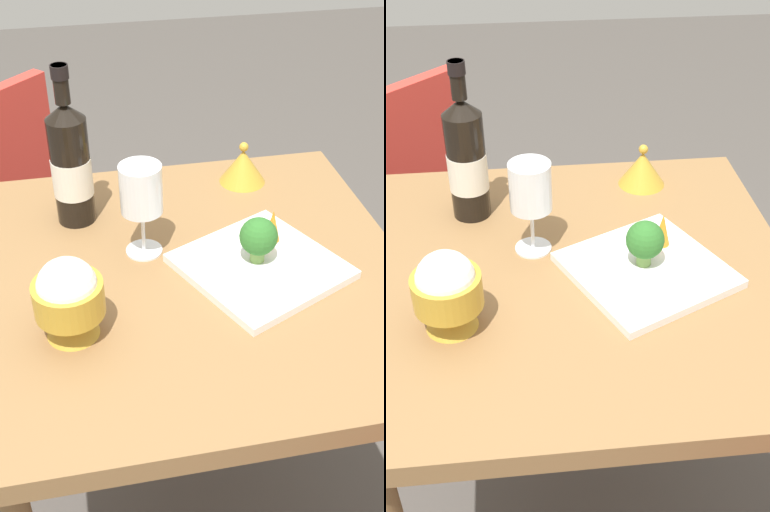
# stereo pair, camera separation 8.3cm
# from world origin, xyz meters

# --- Properties ---
(ground_plane) EXTENTS (8.00, 8.00, 0.00)m
(ground_plane) POSITION_xyz_m (0.00, 0.00, 0.00)
(ground_plane) COLOR #4C4742
(dining_table) EXTENTS (0.78, 0.78, 0.75)m
(dining_table) POSITION_xyz_m (0.00, 0.00, 0.65)
(dining_table) COLOR olive
(dining_table) RESTS_ON ground_plane
(wine_bottle) EXTENTS (0.08, 0.08, 0.32)m
(wine_bottle) POSITION_xyz_m (-0.21, -0.19, 0.88)
(wine_bottle) COLOR black
(wine_bottle) RESTS_ON dining_table
(wine_glass) EXTENTS (0.08, 0.08, 0.18)m
(wine_glass) POSITION_xyz_m (-0.07, -0.08, 0.88)
(wine_glass) COLOR white
(wine_glass) RESTS_ON dining_table
(rice_bowl) EXTENTS (0.11, 0.11, 0.14)m
(rice_bowl) POSITION_xyz_m (0.13, -0.22, 0.83)
(rice_bowl) COLOR gold
(rice_bowl) RESTS_ON dining_table
(rice_bowl_lid) EXTENTS (0.10, 0.10, 0.09)m
(rice_bowl_lid) POSITION_xyz_m (-0.29, 0.17, 0.79)
(rice_bowl_lid) COLOR gold
(rice_bowl_lid) RESTS_ON dining_table
(serving_plate) EXTENTS (0.33, 0.33, 0.02)m
(serving_plate) POSITION_xyz_m (0.02, 0.12, 0.76)
(serving_plate) COLOR white
(serving_plate) RESTS_ON dining_table
(broccoli_floret) EXTENTS (0.07, 0.07, 0.09)m
(broccoli_floret) POSITION_xyz_m (0.02, 0.12, 0.82)
(broccoli_floret) COLOR #729E4C
(broccoli_floret) RESTS_ON serving_plate
(carrot_garnish_left) EXTENTS (0.03, 0.03, 0.06)m
(carrot_garnish_left) POSITION_xyz_m (-0.04, 0.16, 0.80)
(carrot_garnish_left) COLOR orange
(carrot_garnish_left) RESTS_ON serving_plate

